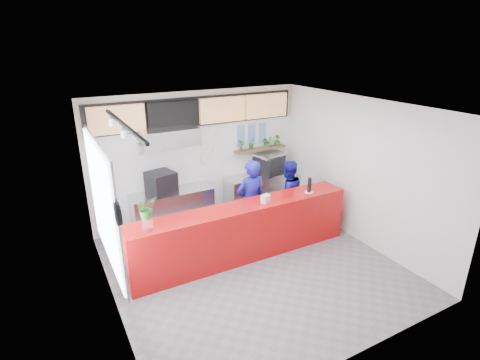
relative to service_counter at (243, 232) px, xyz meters
name	(u,v)px	position (x,y,z in m)	size (l,w,h in m)	color
floor	(253,266)	(0.00, -0.40, -0.55)	(5.00, 5.00, 0.00)	slate
ceiling	(255,107)	(0.00, -0.40, 2.45)	(5.00, 5.00, 0.00)	silver
wall_back	(199,157)	(0.00, 2.10, 0.95)	(5.00, 5.00, 0.00)	white
wall_left	(106,225)	(-2.50, -0.40, 0.95)	(5.00, 5.00, 0.00)	white
wall_right	(359,171)	(2.50, -0.40, 0.95)	(5.00, 5.00, 0.00)	white
service_counter	(243,232)	(0.00, 0.00, 0.00)	(4.50, 0.60, 1.10)	#AB0C0C
cream_band	(197,109)	(0.00, 2.09, 2.05)	(5.00, 0.02, 0.80)	beige
prep_bench	(173,210)	(-0.80, 1.80, -0.10)	(1.80, 0.60, 0.90)	#B2B5BA
panini_oven	(161,183)	(-1.02, 1.80, 0.59)	(0.53, 0.53, 0.48)	black
extraction_hood	(168,136)	(-0.80, 1.75, 1.60)	(1.20, 0.70, 0.35)	#B2B5BA
hood_lip	(169,146)	(-0.80, 1.75, 1.40)	(1.20, 0.70, 0.08)	#B2B5BA
right_bench	(260,191)	(1.50, 1.80, -0.10)	(1.80, 0.60, 0.90)	#B2B5BA
espresso_machine	(269,164)	(1.74, 1.80, 0.58)	(0.72, 0.52, 0.47)	black
espresso_tray	(269,154)	(1.74, 1.80, 0.83)	(0.71, 0.49, 0.07)	#A7A9AE
herb_shelf	(260,149)	(1.60, 2.00, 0.95)	(1.40, 0.18, 0.04)	brown
menu_board_far_left	(117,120)	(-1.75, 1.98, 2.00)	(1.10, 0.10, 0.55)	tan
menu_board_mid_left	(173,114)	(-0.59, 1.98, 2.00)	(1.10, 0.10, 0.55)	black
menu_board_mid_right	(223,110)	(0.57, 1.98, 2.00)	(1.10, 0.10, 0.55)	tan
menu_board_far_right	(266,106)	(1.73, 1.98, 2.00)	(1.10, 0.10, 0.55)	tan
soffit	(198,111)	(0.00, 2.06, 2.00)	(4.80, 0.04, 0.65)	black
window_pane	(103,204)	(-2.47, -0.10, 1.15)	(0.04, 2.20, 1.90)	silver
window_frame	(104,204)	(-2.45, -0.10, 1.15)	(0.03, 2.30, 2.00)	#B2B5BA
wall_clock_rim	(118,214)	(-2.46, -1.30, 1.50)	(0.30, 0.30, 0.05)	black
wall_clock_face	(120,213)	(-2.43, -1.30, 1.50)	(0.26, 0.26, 0.02)	white
track_rail	(123,124)	(-2.10, -0.40, 2.39)	(0.05, 2.40, 0.04)	black
dec_plate_a	(205,146)	(0.15, 2.07, 1.20)	(0.24, 0.24, 0.03)	silver
dec_plate_b	(217,148)	(0.45, 2.07, 1.10)	(0.24, 0.24, 0.03)	silver
dec_plate_c	(205,158)	(0.15, 2.07, 0.90)	(0.24, 0.24, 0.03)	silver
dec_plate_d	(219,137)	(0.50, 2.07, 1.35)	(0.24, 0.24, 0.03)	silver
photo_frame_a	(241,130)	(1.10, 2.08, 1.45)	(0.20, 0.02, 0.25)	#598CBF
photo_frame_b	(252,129)	(1.40, 2.08, 1.45)	(0.20, 0.02, 0.25)	#598CBF
photo_frame_c	(263,128)	(1.70, 2.08, 1.45)	(0.20, 0.02, 0.25)	#598CBF
photo_frame_d	(241,141)	(1.10, 2.08, 1.20)	(0.20, 0.02, 0.25)	#598CBF
photo_frame_e	(252,139)	(1.40, 2.08, 1.20)	(0.20, 0.02, 0.25)	#598CBF
photo_frame_f	(262,138)	(1.70, 2.08, 1.20)	(0.20, 0.02, 0.25)	#598CBF
staff_center	(251,202)	(0.46, 0.49, 0.34)	(0.65, 0.43, 1.79)	navy
staff_right	(287,195)	(1.48, 0.64, 0.24)	(0.77, 0.60, 1.58)	navy
herb_a	(241,145)	(1.05, 2.00, 1.11)	(0.15, 0.10, 0.28)	#255F21
herb_b	(252,143)	(1.35, 2.00, 1.12)	(0.17, 0.14, 0.31)	#255F21
herb_c	(267,141)	(1.79, 2.00, 1.11)	(0.25, 0.22, 0.28)	#255F21
herb_d	(277,140)	(2.09, 2.00, 1.10)	(0.15, 0.13, 0.27)	#255F21
glass_vase	(148,224)	(-1.83, -0.10, 0.66)	(0.18, 0.18, 0.22)	silver
basil_vase	(146,208)	(-1.83, -0.10, 0.95)	(0.32, 0.28, 0.36)	#255F21
napkin_holder	(266,199)	(0.45, -0.07, 0.63)	(0.18, 0.11, 0.15)	silver
white_plate	(309,192)	(1.50, -0.07, 0.56)	(0.18, 0.18, 0.01)	silver
pepper_mill	(309,185)	(1.50, -0.07, 0.71)	(0.07, 0.07, 0.30)	black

